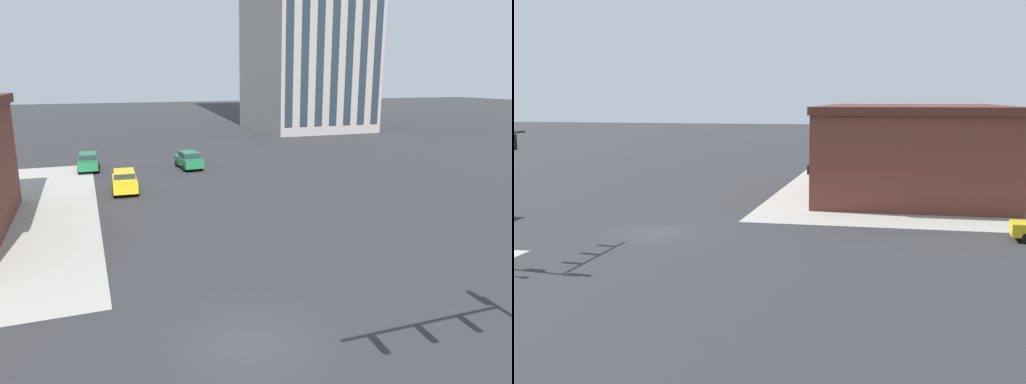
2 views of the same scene
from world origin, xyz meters
TOP-DOWN VIEW (x-y plane):
  - ground_plane at (0.00, 0.00)m, footprint 320.00×320.00m
  - car_main_northbound_near at (-4.31, 32.98)m, footprint 2.02×4.46m
  - car_main_northbound_far at (-1.85, 23.03)m, footprint 2.06×4.48m
  - car_main_southbound_near at (4.78, 30.66)m, footprint 2.09×4.50m

SIDE VIEW (x-z plane):
  - ground_plane at x=0.00m, z-range 0.00..0.00m
  - car_main_northbound_near at x=-4.31m, z-range 0.08..1.76m
  - car_main_northbound_far at x=-1.85m, z-range 0.08..1.76m
  - car_main_southbound_near at x=4.78m, z-range 0.08..1.76m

